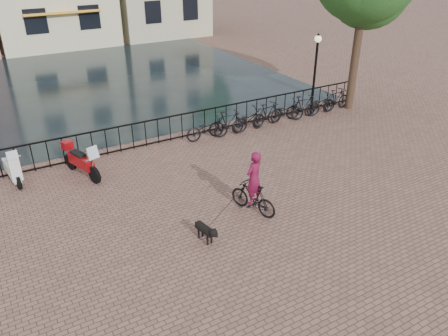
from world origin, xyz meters
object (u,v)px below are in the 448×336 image
scooter (10,163)px  cyclist (254,186)px  motorcycle (81,158)px  lamp_post (316,61)px  dog (205,231)px

scooter → cyclist: bearing=-50.2°
motorcycle → scooter: (-2.02, 0.73, 0.01)m
lamp_post → motorcycle: bearing=-175.8°
scooter → lamp_post: bearing=-6.9°
dog → motorcycle: size_ratio=0.46×
dog → motorcycle: bearing=99.9°
cyclist → motorcycle: 5.90m
motorcycle → scooter: size_ratio=1.27×
cyclist → dog: cyclist is taller
lamp_post → scooter: bearing=-179.8°
lamp_post → dog: lamp_post is taller
lamp_post → cyclist: size_ratio=1.55×
dog → scooter: 7.04m
dog → motorcycle: motorcycle is taller
dog → lamp_post: bearing=24.8°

